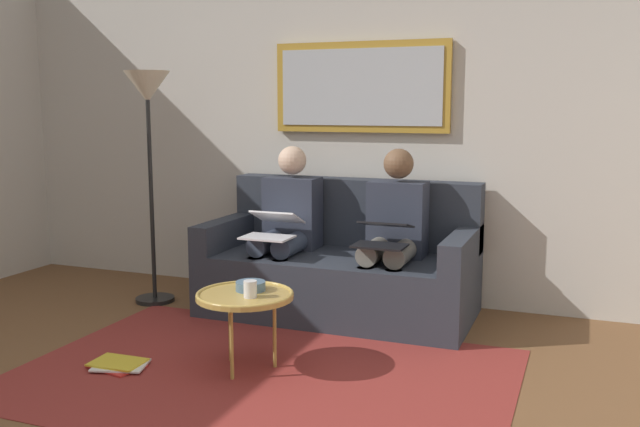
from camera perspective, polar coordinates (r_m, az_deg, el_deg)
name	(u,v)px	position (r m, az deg, el deg)	size (l,w,h in m)	color
wall_rear	(364,122)	(5.19, 3.63, 7.45)	(6.00, 0.12, 2.60)	beige
area_rug	(262,375)	(3.83, -4.73, -12.96)	(2.60, 1.80, 0.01)	maroon
couch	(342,267)	(4.86, 1.79, -4.39)	(1.81, 0.90, 0.90)	#2D333D
framed_mirror	(361,87)	(5.10, 3.33, 10.24)	(1.30, 0.05, 0.64)	#B7892D
coffee_table	(245,296)	(3.79, -6.14, -6.74)	(0.53, 0.53, 0.43)	tan
cup	(250,289)	(3.71, -5.71, -6.15)	(0.07, 0.07, 0.09)	silver
bowl	(251,286)	(3.85, -5.68, -5.89)	(0.16, 0.16, 0.05)	slate
person_left	(393,230)	(4.62, 6.01, -1.37)	(0.38, 0.58, 1.14)	#2D3342
laptop_black	(383,234)	(4.38, 5.17, -1.65)	(0.32, 0.35, 0.15)	black
person_right	(287,223)	(4.87, -2.72, -0.80)	(0.38, 0.58, 1.14)	#2D3342
laptop_white	(273,226)	(4.66, -3.86, -1.00)	(0.32, 0.38, 0.17)	white
magazine_stack	(118,364)	(4.06, -16.11, -11.74)	(0.35, 0.27, 0.03)	red
standing_lamp	(148,113)	(5.11, -13.83, 7.99)	(0.32, 0.32, 1.66)	black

